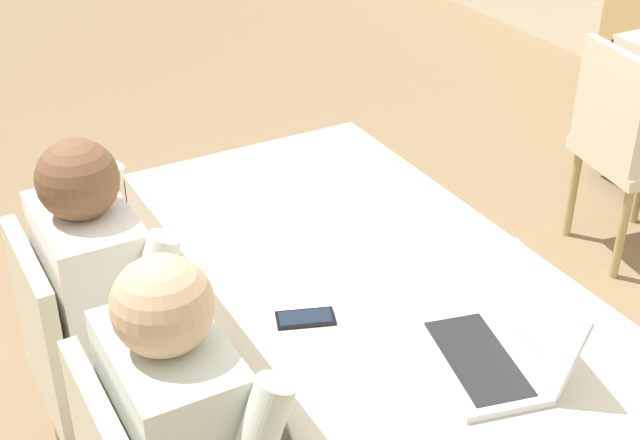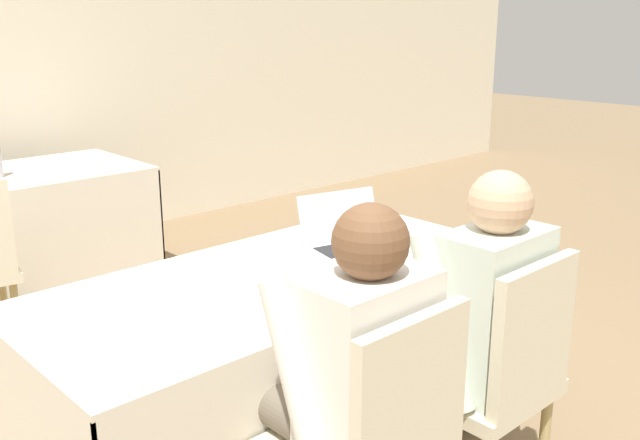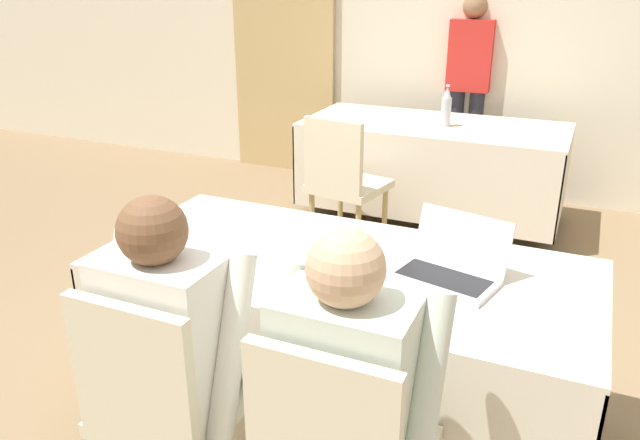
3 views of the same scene
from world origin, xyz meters
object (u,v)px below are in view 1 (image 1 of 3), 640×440
laptop (495,347)px  person_checkered_shirt (128,309)px  cell_phone (305,318)px  chair_near_left (97,369)px  chair_far_spare (629,143)px

laptop → person_checkered_shirt: size_ratio=0.35×
laptop → cell_phone: (-0.35, -0.31, -0.04)m
chair_near_left → person_checkered_shirt: bearing=-90.0°
laptop → cell_phone: 0.47m
person_checkered_shirt → chair_near_left: bearing=90.0°
chair_far_spare → person_checkered_shirt: person_checkered_shirt is taller
laptop → person_checkered_shirt: bearing=-122.5°
cell_phone → chair_far_spare: bearing=130.1°
cell_phone → laptop: bearing=61.4°
person_checkered_shirt → chair_far_spare: bearing=-81.4°
cell_phone → chair_near_left: bearing=-105.4°
chair_near_left → chair_far_spare: 2.31m
laptop → cell_phone: laptop is taller
chair_far_spare → cell_phone: bearing=119.7°
chair_far_spare → person_checkered_shirt: bearing=108.5°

